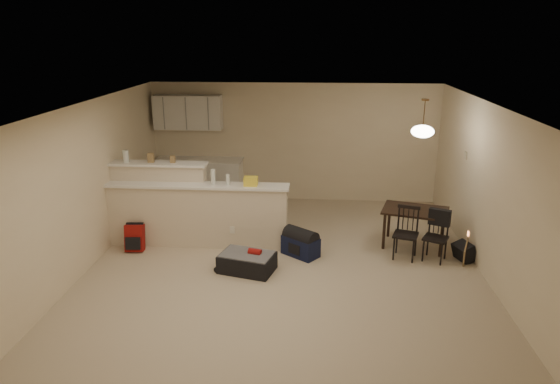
# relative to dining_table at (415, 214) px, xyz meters

# --- Properties ---
(room) EXTENTS (7.00, 7.02, 2.50)m
(room) POSITION_rel_dining_table_xyz_m (-2.14, -1.11, 0.67)
(room) COLOR #BDAC91
(room) RESTS_ON ground
(breakfast_bar) EXTENTS (3.08, 0.58, 1.39)m
(breakfast_bar) POSITION_rel_dining_table_xyz_m (-3.90, -0.13, 0.03)
(breakfast_bar) COLOR beige
(breakfast_bar) RESTS_ON ground
(upper_cabinets) EXTENTS (1.40, 0.34, 0.70)m
(upper_cabinets) POSITION_rel_dining_table_xyz_m (-4.34, 2.21, 1.32)
(upper_cabinets) COLOR white
(upper_cabinets) RESTS_ON room
(kitchen_counter) EXTENTS (1.80, 0.60, 0.90)m
(kitchen_counter) POSITION_rel_dining_table_xyz_m (-4.14, 2.08, -0.13)
(kitchen_counter) COLOR white
(kitchen_counter) RESTS_ON ground
(thermostat) EXTENTS (0.02, 0.12, 0.12)m
(thermostat) POSITION_rel_dining_table_xyz_m (0.84, 0.44, 0.92)
(thermostat) COLOR beige
(thermostat) RESTS_ON room
(jar) EXTENTS (0.10, 0.10, 0.20)m
(jar) POSITION_rel_dining_table_xyz_m (-4.88, 0.01, 0.91)
(jar) COLOR silver
(jar) RESTS_ON breakfast_bar
(cereal_box) EXTENTS (0.10, 0.07, 0.16)m
(cereal_box) POSITION_rel_dining_table_xyz_m (-4.45, 0.01, 0.89)
(cereal_box) COLOR #93764C
(cereal_box) RESTS_ON breakfast_bar
(small_box) EXTENTS (0.08, 0.06, 0.12)m
(small_box) POSITION_rel_dining_table_xyz_m (-4.08, 0.01, 0.87)
(small_box) COLOR #93764C
(small_box) RESTS_ON breakfast_bar
(bottle_a) EXTENTS (0.07, 0.07, 0.26)m
(bottle_a) POSITION_rel_dining_table_xyz_m (-3.36, -0.21, 0.64)
(bottle_a) COLOR silver
(bottle_a) RESTS_ON breakfast_bar
(bottle_b) EXTENTS (0.06, 0.06, 0.18)m
(bottle_b) POSITION_rel_dining_table_xyz_m (-3.11, -0.21, 0.60)
(bottle_b) COLOR silver
(bottle_b) RESTS_ON breakfast_bar
(bag_lump) EXTENTS (0.22, 0.18, 0.14)m
(bag_lump) POSITION_rel_dining_table_xyz_m (-2.74, -0.21, 0.58)
(bag_lump) COLOR #93764C
(bag_lump) RESTS_ON breakfast_bar
(dining_table) EXTENTS (1.21, 0.97, 0.66)m
(dining_table) POSITION_rel_dining_table_xyz_m (0.00, 0.00, 0.00)
(dining_table) COLOR black
(dining_table) RESTS_ON ground
(pendant_lamp) EXTENTS (0.36, 0.36, 0.62)m
(pendant_lamp) POSITION_rel_dining_table_xyz_m (0.00, 0.00, 1.41)
(pendant_lamp) COLOR brown
(pendant_lamp) RESTS_ON room
(dining_chair_near) EXTENTS (0.46, 0.45, 0.85)m
(dining_chair_near) POSITION_rel_dining_table_xyz_m (-0.23, -0.49, -0.16)
(dining_chair_near) COLOR black
(dining_chair_near) RESTS_ON ground
(dining_chair_far) EXTENTS (0.46, 0.46, 0.80)m
(dining_chair_far) POSITION_rel_dining_table_xyz_m (0.23, -0.54, -0.18)
(dining_chair_far) COLOR black
(dining_chair_far) RESTS_ON ground
(suitcase) EXTENTS (0.91, 0.71, 0.27)m
(suitcase) POSITION_rel_dining_table_xyz_m (-2.69, -1.12, -0.45)
(suitcase) COLOR black
(suitcase) RESTS_ON ground
(red_backpack) EXTENTS (0.31, 0.20, 0.44)m
(red_backpack) POSITION_rel_dining_table_xyz_m (-4.66, -0.50, -0.36)
(red_backpack) COLOR maroon
(red_backpack) RESTS_ON ground
(navy_duffel) EXTENTS (0.66, 0.61, 0.32)m
(navy_duffel) POSITION_rel_dining_table_xyz_m (-1.90, -0.50, -0.42)
(navy_duffel) COLOR #101734
(navy_duffel) RESTS_ON ground
(black_daypack) EXTENTS (0.32, 0.38, 0.28)m
(black_daypack) POSITION_rel_dining_table_xyz_m (0.71, -0.50, -0.44)
(black_daypack) COLOR black
(black_daypack) RESTS_ON ground
(cardboard_sheet) EXTENTS (0.17, 0.40, 0.32)m
(cardboard_sheet) POSITION_rel_dining_table_xyz_m (0.71, -0.58, -0.42)
(cardboard_sheet) COLOR #93764C
(cardboard_sheet) RESTS_ON ground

